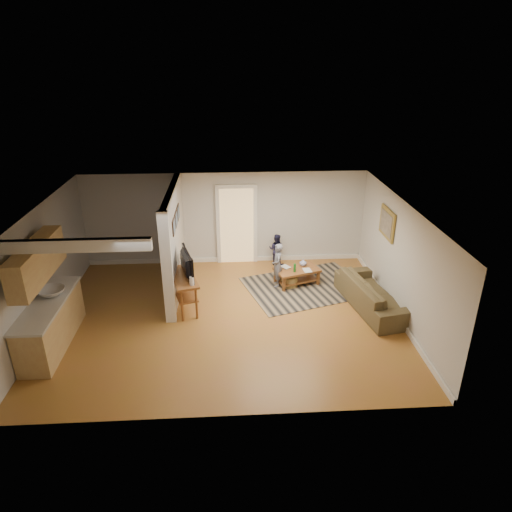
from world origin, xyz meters
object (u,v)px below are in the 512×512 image
at_px(tv_console, 184,279).
at_px(toy_basket, 289,280).
at_px(coffee_table, 297,272).
at_px(speaker_left, 184,273).
at_px(child, 277,285).
at_px(toddler, 276,264).
at_px(sofa, 371,307).
at_px(speaker_right, 185,271).

distance_m(tv_console, toy_basket, 2.71).
bearing_deg(tv_console, coffee_table, 5.16).
height_order(speaker_left, child, speaker_left).
bearing_deg(toy_basket, speaker_left, -175.43).
distance_m(child, toddler, 1.27).
bearing_deg(coffee_table, toy_basket, -155.15).
bearing_deg(tv_console, sofa, -18.87).
distance_m(sofa, toy_basket, 2.11).
xyz_separation_m(tv_console, speaker_left, (-0.07, 0.72, -0.20)).
bearing_deg(coffee_table, toddler, 108.47).
distance_m(speaker_left, child, 2.32).
bearing_deg(toy_basket, toddler, 98.42).
relative_size(child, toddler, 1.27).
bearing_deg(child, speaker_left, -84.81).
bearing_deg(speaker_left, toddler, 49.89).
height_order(tv_console, speaker_right, tv_console).
xyz_separation_m(coffee_table, tv_console, (-2.70, -1.02, 0.40)).
distance_m(speaker_left, toy_basket, 2.59).
height_order(speaker_left, toy_basket, speaker_left).
bearing_deg(coffee_table, tv_console, -159.19).
xyz_separation_m(coffee_table, toddler, (-0.40, 1.20, -0.33)).
bearing_deg(speaker_right, toddler, 50.23).
bearing_deg(child, sofa, 59.08).
bearing_deg(toddler, child, 108.72).
distance_m(tv_console, toddler, 3.28).
relative_size(sofa, speaker_right, 2.39).
bearing_deg(speaker_left, sofa, 4.85).
height_order(speaker_left, speaker_right, speaker_left).
bearing_deg(toy_basket, speaker_right, -179.90).
xyz_separation_m(speaker_left, child, (2.25, 0.23, -0.53)).
bearing_deg(speaker_right, coffee_table, 23.48).
bearing_deg(sofa, coffee_table, 39.84).
bearing_deg(speaker_right, sofa, 6.27).
distance_m(sofa, toddler, 3.13).
bearing_deg(sofa, child, 48.99).
distance_m(tv_console, speaker_right, 0.96).
relative_size(speaker_left, toy_basket, 2.43).
distance_m(speaker_right, toy_basket, 2.57).
height_order(speaker_right, toddler, speaker_right).
distance_m(tv_console, speaker_left, 0.75).
xyz_separation_m(child, toddler, (0.11, 1.27, 0.00)).
bearing_deg(speaker_left, tv_console, -67.39).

